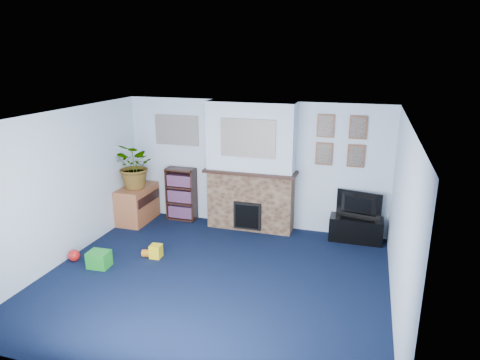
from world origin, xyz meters
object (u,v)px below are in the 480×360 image
(bookshelf, at_px, (182,195))
(sideboard, at_px, (138,204))
(television, at_px, (358,205))
(tv_stand, at_px, (356,229))

(bookshelf, relative_size, sideboard, 1.16)
(television, distance_m, sideboard, 4.21)
(television, height_order, sideboard, television)
(bookshelf, xyz_separation_m, sideboard, (-0.80, -0.36, -0.15))
(television, xyz_separation_m, sideboard, (-4.19, -0.30, -0.31))
(television, relative_size, bookshelf, 0.75)
(television, bearing_deg, sideboard, 16.51)
(bookshelf, bearing_deg, tv_stand, -1.29)
(television, relative_size, sideboard, 0.87)
(sideboard, bearing_deg, television, 4.10)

